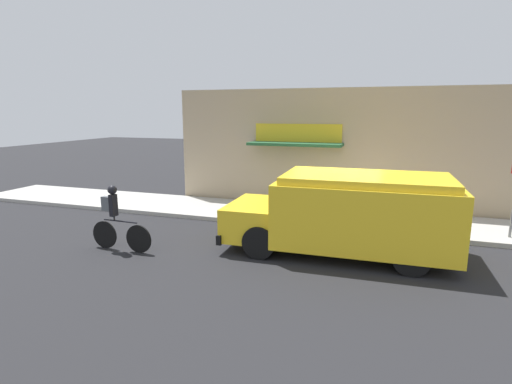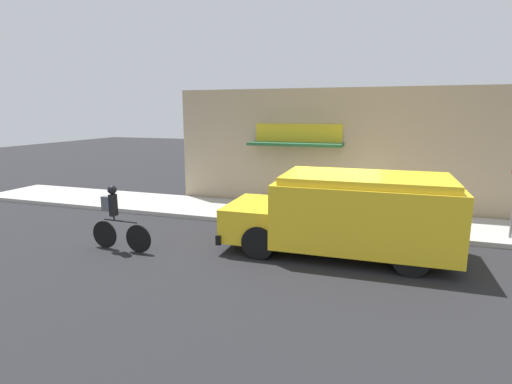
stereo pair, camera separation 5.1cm
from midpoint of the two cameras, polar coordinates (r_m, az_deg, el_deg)
ground_plane at (r=11.89m, az=11.02°, el=-5.73°), size 70.00×70.00×0.00m
sidewalk at (r=13.17m, az=11.84°, el=-3.77°), size 28.00×2.71×0.14m
storefront at (r=14.28m, az=12.65°, el=5.85°), size 12.61×1.07×4.26m
school_bus at (r=10.01m, az=13.24°, el=-2.88°), size 5.56×2.80×1.99m
cyclist at (r=10.66m, az=-19.21°, el=-3.64°), size 1.75×0.23×1.67m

